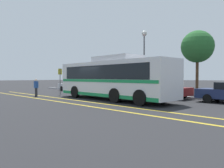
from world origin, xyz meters
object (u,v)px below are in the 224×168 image
(parked_car_1, at_px, (107,87))
(street_lamp, at_px, (144,47))
(pedestrian_0, at_px, (36,87))
(parked_car_0, at_px, (73,85))
(bus_stop_sign, at_px, (60,78))
(parked_car_2, at_px, (163,90))
(tree_0, at_px, (197,47))
(transit_bus, at_px, (112,78))

(parked_car_1, relative_size, street_lamp, 0.68)
(pedestrian_0, distance_m, street_lamp, 11.15)
(parked_car_0, bearing_deg, pedestrian_0, 30.07)
(bus_stop_sign, xyz_separation_m, street_lamp, (5.12, 6.64, 3.18))
(parked_car_0, relative_size, parked_car_2, 0.99)
(parked_car_0, distance_m, pedestrian_0, 7.97)
(parked_car_1, distance_m, bus_stop_sign, 5.03)
(street_lamp, xyz_separation_m, tree_0, (4.04, 3.31, -0.07))
(parked_car_0, xyz_separation_m, parked_car_1, (5.98, 0.17, -0.04))
(parked_car_0, height_order, parked_car_2, parked_car_0)
(transit_bus, xyz_separation_m, tree_0, (2.48, 9.44, 3.08))
(parked_car_0, height_order, parked_car_1, parked_car_0)
(tree_0, bearing_deg, pedestrian_0, -127.04)
(parked_car_0, xyz_separation_m, tree_0, (13.39, 5.49, 4.01))
(parked_car_0, height_order, street_lamp, street_lamp)
(parked_car_2, height_order, bus_stop_sign, bus_stop_sign)
(street_lamp, bearing_deg, transit_bus, -75.70)
(parked_car_1, height_order, street_lamp, street_lamp)
(parked_car_1, bearing_deg, bus_stop_sign, 162.14)
(transit_bus, xyz_separation_m, pedestrian_0, (-6.82, -2.89, -0.77))
(transit_bus, bearing_deg, bus_stop_sign, 96.53)
(parked_car_0, distance_m, parked_car_2, 12.87)
(parked_car_1, bearing_deg, tree_0, -51.41)
(transit_bus, distance_m, parked_car_2, 4.57)
(parked_car_0, height_order, tree_0, tree_0)
(transit_bus, bearing_deg, parked_car_2, -24.00)
(pedestrian_0, relative_size, bus_stop_sign, 0.61)
(street_lamp, bearing_deg, parked_car_0, -166.87)
(pedestrian_0, xyz_separation_m, tree_0, (9.30, 12.33, 3.85))
(transit_bus, bearing_deg, pedestrian_0, 115.16)
(parked_car_0, xyz_separation_m, pedestrian_0, (4.08, -6.84, 0.16))
(transit_bus, relative_size, street_lamp, 1.71)
(transit_bus, height_order, tree_0, tree_0)
(bus_stop_sign, bearing_deg, parked_car_0, 45.63)
(parked_car_0, height_order, pedestrian_0, pedestrian_0)
(pedestrian_0, height_order, street_lamp, street_lamp)
(pedestrian_0, bearing_deg, parked_car_0, -62.73)
(parked_car_0, relative_size, tree_0, 0.72)
(transit_bus, height_order, pedestrian_0, transit_bus)
(parked_car_2, bearing_deg, street_lamp, 60.33)
(parked_car_0, relative_size, street_lamp, 0.71)
(bus_stop_sign, bearing_deg, parked_car_2, -60.28)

